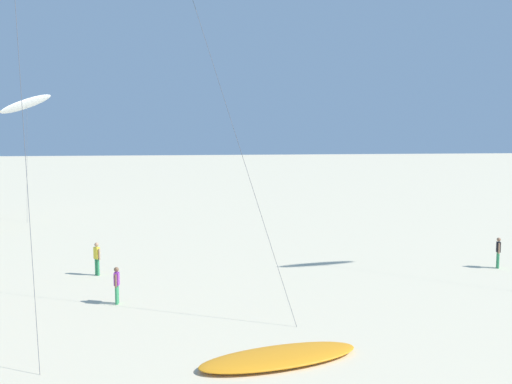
{
  "coord_description": "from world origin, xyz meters",
  "views": [
    {
      "loc": [
        -3.76,
        -5.85,
        7.59
      ],
      "look_at": [
        -0.48,
        20.96,
        4.57
      ],
      "focal_mm": 41.59,
      "sensor_mm": 36.0,
      "label": 1
    }
  ],
  "objects_px": {
    "grounded_kite_0": "(279,357)",
    "person_foreground_walker": "(498,251)",
    "flying_kite_3": "(27,104)",
    "person_near_right": "(117,284)",
    "person_mid_field": "(97,257)"
  },
  "relations": [
    {
      "from": "person_foreground_walker",
      "to": "person_mid_field",
      "type": "xyz_separation_m",
      "value": [
        -21.12,
        1.01,
        0.02
      ]
    },
    {
      "from": "person_foreground_walker",
      "to": "person_near_right",
      "type": "bearing_deg",
      "value": -168.19
    },
    {
      "from": "grounded_kite_0",
      "to": "person_mid_field",
      "type": "bearing_deg",
      "value": 121.62
    },
    {
      "from": "flying_kite_3",
      "to": "person_foreground_walker",
      "type": "xyz_separation_m",
      "value": [
        30.19,
        -24.89,
        -8.62
      ]
    },
    {
      "from": "person_foreground_walker",
      "to": "person_near_right",
      "type": "xyz_separation_m",
      "value": [
        -19.58,
        -4.09,
        -0.03
      ]
    },
    {
      "from": "flying_kite_3",
      "to": "grounded_kite_0",
      "type": "bearing_deg",
      "value": -65.33
    },
    {
      "from": "grounded_kite_0",
      "to": "person_foreground_walker",
      "type": "distance_m",
      "value": 17.62
    },
    {
      "from": "person_foreground_walker",
      "to": "person_near_right",
      "type": "relative_size",
      "value": 1.03
    },
    {
      "from": "flying_kite_3",
      "to": "grounded_kite_0",
      "type": "relative_size",
      "value": 1.9
    },
    {
      "from": "flying_kite_3",
      "to": "person_near_right",
      "type": "xyz_separation_m",
      "value": [
        10.61,
        -28.98,
        -8.65
      ]
    },
    {
      "from": "flying_kite_3",
      "to": "grounded_kite_0",
      "type": "distance_m",
      "value": 40.7
    },
    {
      "from": "person_mid_field",
      "to": "flying_kite_3",
      "type": "bearing_deg",
      "value": 110.8
    },
    {
      "from": "grounded_kite_0",
      "to": "person_mid_field",
      "type": "height_order",
      "value": "person_mid_field"
    },
    {
      "from": "flying_kite_3",
      "to": "person_foreground_walker",
      "type": "relative_size",
      "value": 6.56
    },
    {
      "from": "flying_kite_3",
      "to": "person_mid_field",
      "type": "height_order",
      "value": "flying_kite_3"
    }
  ]
}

